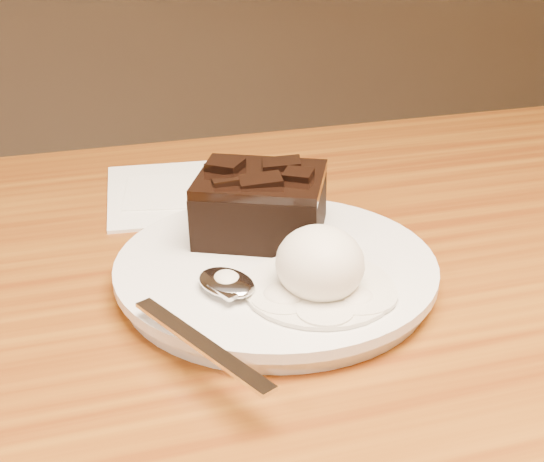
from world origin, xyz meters
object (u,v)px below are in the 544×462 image
object	(u,v)px
spoon	(227,285)
napkin	(190,190)
brownie	(261,208)
plate	(276,272)
ice_cream_scoop	(320,263)

from	to	relation	value
spoon	napkin	xyz separation A→B (m)	(0.02, 0.23, -0.02)
brownie	spoon	world-z (taller)	brownie
plate	spoon	xyz separation A→B (m)	(-0.05, -0.03, 0.02)
ice_cream_scoop	napkin	size ratio (longest dim) A/B	0.41
ice_cream_scoop	napkin	xyz separation A→B (m)	(-0.04, 0.25, -0.04)
plate	spoon	bearing A→B (deg)	-143.36
plate	spoon	size ratio (longest dim) A/B	1.29
brownie	spoon	bearing A→B (deg)	-120.44
ice_cream_scoop	spoon	distance (m)	0.07
plate	ice_cream_scoop	xyz separation A→B (m)	(0.02, -0.05, 0.03)
plate	ice_cream_scoop	size ratio (longest dim) A/B	3.72
napkin	spoon	bearing A→B (deg)	-94.31
ice_cream_scoop	brownie	bearing A→B (deg)	97.86
plate	brownie	size ratio (longest dim) A/B	2.50
ice_cream_scoop	plate	bearing A→B (deg)	107.16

